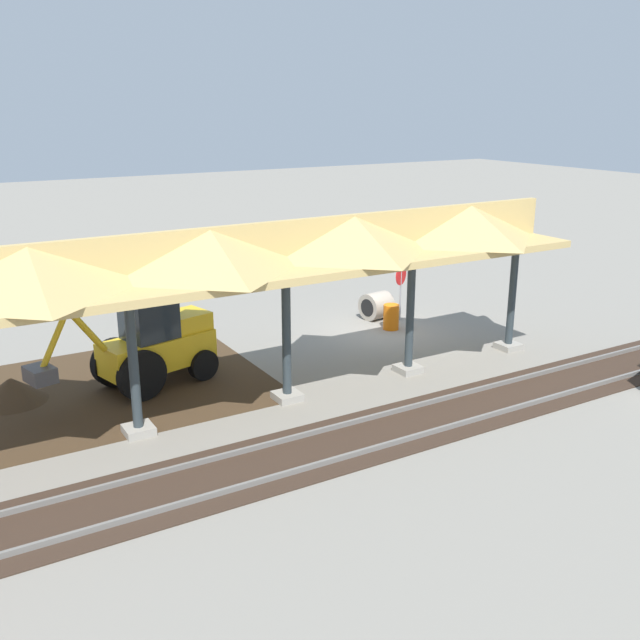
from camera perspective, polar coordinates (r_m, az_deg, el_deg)
The scene contains 9 objects.
ground_plane at distance 25.31m, azimuth 4.82°, elevation -0.91°, with size 120.00×120.00×0.00m, color gray.
dirt_work_zone at distance 21.04m, azimuth -18.02°, elevation -5.49°, with size 9.86×7.00×0.01m, color #42301E.
platform_canopy at distance 18.30m, azimuth -2.80°, elevation 5.72°, with size 17.65×3.20×4.90m.
rail_tracks at distance 20.57m, azimuth 15.67°, elevation -5.71°, with size 60.00×2.58×0.15m.
stop_sign at distance 26.24m, azimuth 6.49°, elevation 3.14°, with size 0.70×0.35×2.12m.
backhoe at distance 20.64m, azimuth -13.28°, elevation -1.79°, with size 5.40×2.44×2.82m.
dirt_mound at distance 21.11m, azimuth -23.36°, elevation -6.01°, with size 3.72×3.72×1.40m, color #42301E.
concrete_pipe at distance 26.64m, azimuth 4.53°, elevation 1.15°, with size 1.09×1.15×1.01m.
traffic_barrel at distance 25.47m, azimuth 5.71°, elevation 0.25°, with size 0.56×0.56×0.90m, color orange.
Camera 1 is at (14.06, 19.57, 7.73)m, focal length 40.00 mm.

